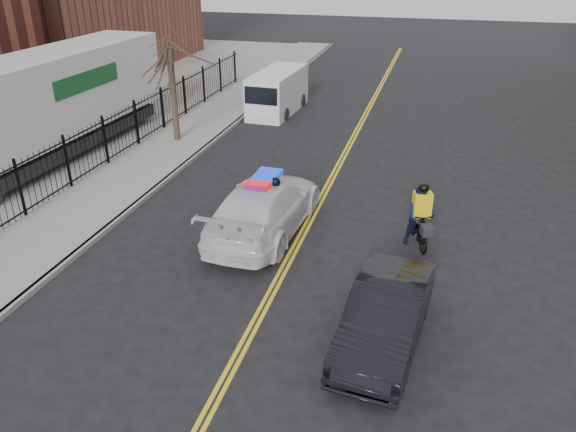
% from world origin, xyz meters
% --- Properties ---
extents(ground, '(120.00, 120.00, 0.00)m').
position_xyz_m(ground, '(0.00, 0.00, 0.00)').
color(ground, black).
rests_on(ground, ground).
extents(center_line_left, '(0.10, 60.00, 0.01)m').
position_xyz_m(center_line_left, '(-0.08, 8.00, 0.01)').
color(center_line_left, yellow).
rests_on(center_line_left, ground).
extents(center_line_right, '(0.10, 60.00, 0.01)m').
position_xyz_m(center_line_right, '(0.08, 8.00, 0.01)').
color(center_line_right, yellow).
rests_on(center_line_right, ground).
extents(sidewalk, '(3.00, 60.00, 0.15)m').
position_xyz_m(sidewalk, '(-7.50, 8.00, 0.07)').
color(sidewalk, gray).
rests_on(sidewalk, ground).
extents(curb, '(0.20, 60.00, 0.15)m').
position_xyz_m(curb, '(-6.00, 8.00, 0.07)').
color(curb, gray).
rests_on(curb, ground).
extents(iron_fence, '(0.12, 28.00, 2.00)m').
position_xyz_m(iron_fence, '(-9.00, 8.00, 1.00)').
color(iron_fence, black).
rests_on(iron_fence, ground).
extents(street_tree, '(3.20, 3.20, 4.80)m').
position_xyz_m(street_tree, '(-7.60, 10.00, 3.53)').
color(street_tree, '#372B20').
rests_on(street_tree, sidewalk).
extents(police_cruiser, '(2.65, 5.89, 1.84)m').
position_xyz_m(police_cruiser, '(-1.20, 2.75, 0.85)').
color(police_cruiser, white).
rests_on(police_cruiser, ground).
extents(dark_sedan, '(2.01, 4.56, 1.45)m').
position_xyz_m(dark_sedan, '(3.02, -1.78, 0.73)').
color(dark_sedan, black).
rests_on(dark_sedan, ground).
extents(cargo_van, '(2.18, 5.22, 2.15)m').
position_xyz_m(cargo_van, '(-4.63, 16.00, 1.05)').
color(cargo_van, white).
rests_on(cargo_van, ground).
extents(semi_trailer, '(3.20, 13.73, 4.25)m').
position_xyz_m(semi_trailer, '(-11.60, 6.63, 2.41)').
color(semi_trailer, silver).
rests_on(semi_trailer, ground).
extents(cyclist_near, '(0.94, 2.00, 1.89)m').
position_xyz_m(cyclist_near, '(-0.80, 2.64, 0.66)').
color(cyclist_near, black).
rests_on(cyclist_near, ground).
extents(cyclist_far, '(1.13, 2.03, 1.98)m').
position_xyz_m(cyclist_far, '(3.50, 3.13, 0.78)').
color(cyclist_far, black).
rests_on(cyclist_far, ground).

